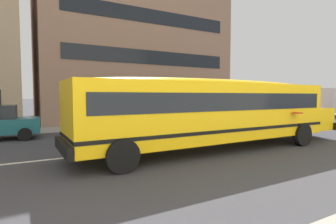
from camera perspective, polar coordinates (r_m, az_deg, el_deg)
The scene contains 7 objects.
ground_plane at distance 10.68m, azimuth -1.56°, elevation -7.71°, with size 400.00×400.00×0.00m, color #38383D.
sidewalk_far at distance 18.35m, azimuth -13.62°, elevation -3.06°, with size 120.00×3.00×0.01m, color gray.
lane_centreline at distance 10.68m, azimuth -1.56°, elevation -7.69°, with size 110.00×0.16×0.01m, color silver.
school_bus at distance 10.22m, azimuth 10.16°, elevation 0.81°, with size 12.12×2.87×2.70m.
parked_car_green_end_of_row at distance 19.92m, azimuth 11.61°, elevation -0.10°, with size 3.93×1.94×1.64m.
parked_car_red_by_hydrant at distance 26.05m, azimuth 26.61°, elevation 0.43°, with size 3.94×1.96×1.64m.
apartment_block_far_centre at distance 26.98m, azimuth -8.94°, elevation 13.24°, with size 16.29×11.79×13.30m.
Camera 1 is at (-4.84, -9.29, 2.08)m, focal length 28.16 mm.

